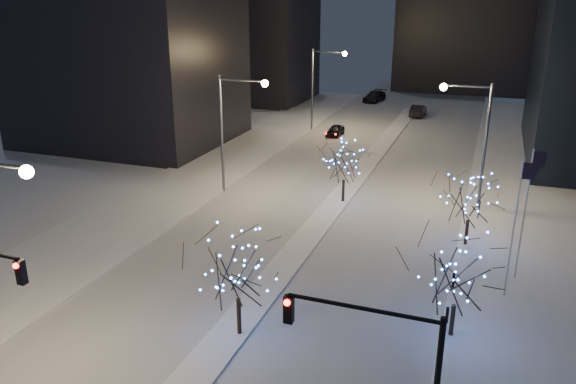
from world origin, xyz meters
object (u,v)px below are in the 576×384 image
at_px(holiday_tree_median_near, 237,271).
at_px(car_near, 335,131).
at_px(car_mid, 418,111).
at_px(street_lamp_w_far, 321,78).
at_px(holiday_tree_plaza_far, 470,199).
at_px(street_lamp_east, 474,129).
at_px(car_far, 375,96).
at_px(holiday_tree_plaza_near, 457,275).
at_px(holiday_tree_median_far, 344,162).
at_px(traffic_signal_east, 388,369).
at_px(street_lamp_w_mid, 233,119).

bearing_deg(holiday_tree_median_near, car_near, 99.15).
bearing_deg(car_mid, car_near, 64.63).
xyz_separation_m(street_lamp_w_far, car_near, (2.60, -2.07, -5.85)).
distance_m(street_lamp_w_far, car_mid, 17.66).
bearing_deg(holiday_tree_median_near, holiday_tree_plaza_far, 56.27).
xyz_separation_m(street_lamp_east, car_far, (-16.72, 44.39, -5.63)).
bearing_deg(street_lamp_east, holiday_tree_median_near, -113.05).
height_order(car_mid, holiday_tree_median_near, holiday_tree_median_near).
bearing_deg(holiday_tree_plaza_far, street_lamp_w_far, 123.34).
height_order(holiday_tree_median_near, holiday_tree_plaza_far, holiday_tree_median_near).
xyz_separation_m(car_near, car_far, (-0.30, 24.45, 0.17)).
xyz_separation_m(car_far, holiday_tree_plaza_far, (17.14, -51.94, 2.63)).
bearing_deg(car_mid, street_lamp_w_far, 53.40).
bearing_deg(holiday_tree_plaza_near, holiday_tree_median_near, -160.60).
xyz_separation_m(car_mid, holiday_tree_plaza_near, (9.00, -54.06, 2.65)).
height_order(car_near, holiday_tree_plaza_near, holiday_tree_plaza_near).
height_order(street_lamp_east, holiday_tree_median_far, street_lamp_east).
xyz_separation_m(car_near, car_mid, (7.84, 15.12, 0.16)).
bearing_deg(car_far, car_near, -79.82).
xyz_separation_m(traffic_signal_east, holiday_tree_plaza_near, (1.56, 10.00, -1.31)).
height_order(street_lamp_w_far, holiday_tree_plaza_near, street_lamp_w_far).
xyz_separation_m(traffic_signal_east, car_near, (-15.28, 48.94, -4.11)).
height_order(street_lamp_w_mid, holiday_tree_plaza_far, street_lamp_w_mid).
xyz_separation_m(car_far, holiday_tree_median_far, (7.14, -46.64, 2.68)).
bearing_deg(car_far, street_lamp_w_far, -86.38).
bearing_deg(street_lamp_w_mid, street_lamp_east, 8.96).
bearing_deg(holiday_tree_median_far, street_lamp_w_mid, -175.48).
xyz_separation_m(car_mid, holiday_tree_median_near, (-1.00, -57.58, 2.83)).
bearing_deg(holiday_tree_plaza_near, holiday_tree_median_far, 120.84).
distance_m(street_lamp_w_mid, holiday_tree_median_far, 9.93).
distance_m(traffic_signal_east, holiday_tree_median_far, 28.08).
bearing_deg(car_near, holiday_tree_median_far, -70.37).
bearing_deg(street_lamp_w_far, holiday_tree_plaza_far, -56.66).
xyz_separation_m(street_lamp_east, holiday_tree_plaza_near, (0.42, -19.00, -3.00)).
bearing_deg(traffic_signal_east, street_lamp_w_mid, 124.51).
distance_m(street_lamp_w_mid, street_lamp_east, 19.26).
bearing_deg(holiday_tree_median_near, street_lamp_w_mid, 115.80).
bearing_deg(holiday_tree_median_near, holiday_tree_plaza_near, 19.40).
bearing_deg(street_lamp_w_far, car_far, 84.14).
bearing_deg(street_lamp_w_mid, holiday_tree_median_near, -64.20).
bearing_deg(holiday_tree_plaza_far, car_far, 108.26).
distance_m(street_lamp_w_far, holiday_tree_plaza_near, 45.48).
height_order(street_lamp_w_mid, traffic_signal_east, street_lamp_w_mid).
bearing_deg(car_near, traffic_signal_east, -70.17).
relative_size(street_lamp_w_far, street_lamp_east, 1.00).
relative_size(car_near, holiday_tree_median_far, 0.74).
bearing_deg(holiday_tree_median_near, street_lamp_east, 66.95).
height_order(street_lamp_w_mid, car_far, street_lamp_w_mid).
xyz_separation_m(street_lamp_w_mid, car_near, (2.60, 22.93, -5.85)).
relative_size(street_lamp_east, traffic_signal_east, 1.43).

